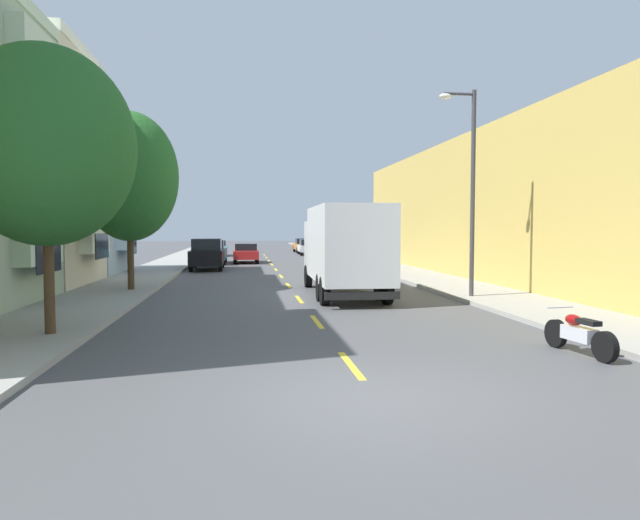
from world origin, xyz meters
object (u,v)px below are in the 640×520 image
(street_lamp, at_px, (469,178))
(parked_wagon_white, at_px, (308,247))
(parked_suv_silver, at_px, (323,248))
(parked_pickup_teal, at_px, (212,252))
(moving_red_sedan, at_px, (246,253))
(parked_sedan_sky, at_px, (217,248))
(parked_suv_black, at_px, (207,254))
(parked_motorcycle, at_px, (579,334))
(delivery_box_truck, at_px, (344,245))
(street_tree_nearest, at_px, (46,146))
(street_tree_second, at_px, (129,177))
(parked_hatchback_orange, at_px, (303,245))
(parked_hatchback_forest, at_px, (347,257))

(street_lamp, relative_size, parked_wagon_white, 1.53)
(parked_wagon_white, bearing_deg, street_lamp, -87.19)
(parked_suv_silver, distance_m, parked_pickup_teal, 9.43)
(moving_red_sedan, bearing_deg, street_lamp, -71.67)
(parked_suv_silver, bearing_deg, parked_sedan_sky, 136.54)
(parked_suv_black, relative_size, parked_motorcycle, 2.34)
(street_lamp, xyz_separation_m, parked_pickup_teal, (-10.20, 22.56, -3.50))
(parked_motorcycle, bearing_deg, parked_pickup_teal, 106.01)
(delivery_box_truck, xyz_separation_m, parked_wagon_white, (2.43, 33.49, -1.11))
(street_tree_nearest, distance_m, parked_wagon_white, 42.50)
(street_tree_second, relative_size, parked_motorcycle, 3.40)
(delivery_box_truck, distance_m, parked_motorcycle, 11.08)
(street_tree_second, bearing_deg, parked_suv_silver, 64.44)
(parked_hatchback_orange, bearing_deg, parked_wagon_white, -90.60)
(parked_hatchback_orange, xyz_separation_m, parked_sedan_sky, (-8.71, -6.10, -0.01))
(parked_motorcycle, bearing_deg, delivery_box_truck, 105.60)
(delivery_box_truck, xyz_separation_m, parked_motorcycle, (2.95, -10.58, -1.50))
(parked_sedan_sky, height_order, moving_red_sedan, same)
(parked_pickup_teal, bearing_deg, parked_suv_black, -89.66)
(parked_suv_silver, distance_m, parked_sedan_sky, 12.13)
(street_tree_nearest, xyz_separation_m, parked_motorcycle, (11.15, -3.08, -4.00))
(moving_red_sedan, bearing_deg, street_tree_second, -103.24)
(street_lamp, relative_size, parked_hatchback_orange, 1.80)
(street_lamp, distance_m, parked_suv_black, 19.61)
(street_lamp, bearing_deg, parked_suv_black, 121.72)
(parked_sedan_sky, bearing_deg, parked_motorcycle, -78.09)
(street_tree_second, distance_m, parked_hatchback_orange, 38.68)
(street_tree_second, height_order, parked_hatchback_orange, street_tree_second)
(parked_pickup_teal, relative_size, parked_motorcycle, 2.59)
(parked_pickup_teal, xyz_separation_m, moving_red_sedan, (2.44, 0.85, -0.08))
(street_lamp, distance_m, parked_pickup_teal, 25.00)
(street_tree_nearest, bearing_deg, parked_hatchback_forest, 63.45)
(parked_motorcycle, bearing_deg, parked_suv_black, 109.55)
(delivery_box_truck, height_order, moving_red_sedan, delivery_box_truck)
(street_tree_nearest, distance_m, street_lamp, 13.61)
(parked_suv_silver, height_order, parked_sedan_sky, parked_suv_silver)
(street_tree_nearest, height_order, parked_motorcycle, street_tree_nearest)
(street_lamp, bearing_deg, street_tree_second, 162.65)
(parked_hatchback_orange, bearing_deg, parked_hatchback_forest, -89.53)
(street_lamp, xyz_separation_m, moving_red_sedan, (-7.76, 23.41, -3.57))
(parked_hatchback_forest, xyz_separation_m, parked_pickup_teal, (-8.72, 6.49, 0.07))
(street_tree_second, distance_m, parked_wagon_white, 33.39)
(street_tree_second, height_order, parked_wagon_white, street_tree_second)
(parked_pickup_teal, bearing_deg, street_lamp, -65.68)
(parked_suv_silver, relative_size, parked_sedan_sky, 1.06)
(parked_suv_silver, height_order, parked_hatchback_orange, parked_suv_silver)
(delivery_box_truck, distance_m, parked_wagon_white, 33.59)
(parked_suv_silver, xyz_separation_m, parked_motorcycle, (0.38, -35.17, -0.58))
(parked_suv_silver, bearing_deg, delivery_box_truck, -95.98)
(moving_red_sedan, bearing_deg, parked_motorcycle, -78.50)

